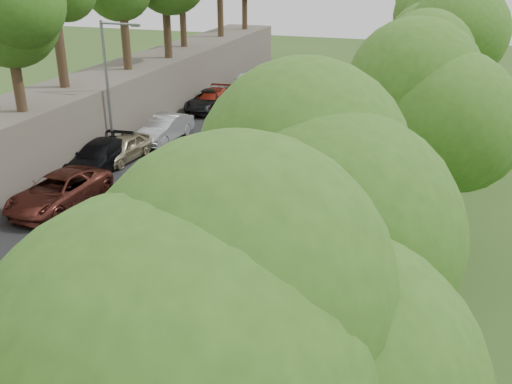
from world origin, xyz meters
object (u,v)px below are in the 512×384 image
object	(u,v)px
construction_barrel	(369,146)
painter_0	(200,278)
streetlight	(110,80)
signpost	(151,320)
concrete_block	(249,343)
car_2	(59,191)
person_far	(358,122)

from	to	relation	value
construction_barrel	painter_0	size ratio (longest dim) A/B	0.55
streetlight	painter_0	size ratio (longest dim) A/B	4.49
signpost	concrete_block	size ratio (longest dim) A/B	2.92
signpost	construction_barrel	world-z (taller)	signpost
streetlight	signpost	size ratio (longest dim) A/B	2.58
concrete_block	car_2	xyz separation A→B (m)	(-12.32, 7.52, 0.45)
signpost	person_far	distance (m)	26.25
streetlight	car_2	xyz separation A→B (m)	(1.46, -7.69, -3.79)
signpost	person_far	size ratio (longest dim) A/B	2.04
concrete_block	construction_barrel	bearing A→B (deg)	87.72
streetlight	car_2	world-z (taller)	streetlight
construction_barrel	painter_0	bearing A→B (deg)	-100.59
person_far	signpost	bearing A→B (deg)	72.43
construction_barrel	painter_0	world-z (taller)	painter_0
car_2	painter_0	bearing A→B (deg)	-25.71
streetlight	signpost	bearing A→B (deg)	-55.92
construction_barrel	concrete_block	distance (m)	20.32
concrete_block	person_far	distance (m)	24.38
car_2	concrete_block	bearing A→B (deg)	-28.57
signpost	concrete_block	xyz separation A→B (m)	(2.27, 1.80, -1.56)
signpost	person_far	world-z (taller)	signpost
construction_barrel	concrete_block	bearing A→B (deg)	-92.28
signpost	car_2	bearing A→B (deg)	137.16
concrete_block	painter_0	bearing A→B (deg)	139.23
painter_0	person_far	size ratio (longest dim) A/B	1.17
signpost	construction_barrel	bearing A→B (deg)	82.06
painter_0	person_far	world-z (taller)	painter_0
signpost	construction_barrel	distance (m)	22.36
construction_barrel	painter_0	distance (m)	18.40
concrete_block	car_2	size ratio (longest dim) A/B	0.18
streetlight	person_far	bearing A→B (deg)	34.60
streetlight	painter_0	world-z (taller)	streetlight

